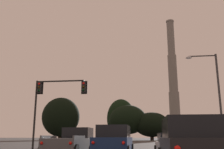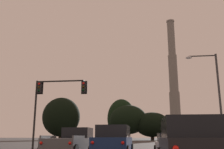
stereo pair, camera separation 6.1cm
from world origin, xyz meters
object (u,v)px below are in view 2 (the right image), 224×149
Objects in this scene: suv_right_lane_second at (191,146)px; traffic_light_overhead_left at (52,96)px; suv_center_lane_front at (114,142)px; sedan_right_lane_front at (173,146)px; smokestack at (174,90)px; pickup_truck_left_lane_front at (72,143)px; street_lamp at (214,90)px.

traffic_light_overhead_left reaches higher than suv_right_lane_second.
suv_right_lane_second is 7.33m from suv_center_lane_front.
sedan_right_lane_front is 0.09× the size of smokestack.
smokestack reaches higher than suv_right_lane_second.
suv_center_lane_front is 0.76× the size of traffic_light_overhead_left.
traffic_light_overhead_left is 99.70m from smokestack.
pickup_truck_left_lane_front is at bearing -58.56° from traffic_light_overhead_left.
sedan_right_lane_front is at bearing -33.39° from traffic_light_overhead_left.
suv_center_lane_front reaches higher than sedan_right_lane_front.
street_lamp is at bearing 58.02° from sedan_right_lane_front.
sedan_right_lane_front is 105.38m from smokestack.
pickup_truck_left_lane_front is 105.75m from smokestack.
pickup_truck_left_lane_front reaches higher than sedan_right_lane_front.
smokestack is at bearing 83.60° from suv_right_lane_second.
sedan_right_lane_front is 0.97× the size of suv_center_lane_front.
traffic_light_overhead_left reaches higher than pickup_truck_left_lane_front.
suv_right_lane_second is 112.32m from smokestack.
smokestack is at bearing 86.06° from street_lamp.
suv_right_lane_second is 17.19m from street_lamp.
suv_center_lane_front is 10.84m from traffic_light_overhead_left.
traffic_light_overhead_left is at bearing -102.74° from smokestack.
traffic_light_overhead_left is (-6.76, 7.46, 4.01)m from suv_center_lane_front.
pickup_truck_left_lane_front is 8.41m from traffic_light_overhead_left.
sedan_right_lane_front is at bearing -119.67° from street_lamp.
sedan_right_lane_front is 0.97× the size of suv_right_lane_second.
traffic_light_overhead_left reaches higher than sedan_right_lane_front.
suv_right_lane_second is 0.09× the size of smokestack.
suv_center_lane_front is at bearing -47.83° from traffic_light_overhead_left.
suv_center_lane_front is 3.17m from pickup_truck_left_lane_front.
sedan_right_lane_front is at bearing 11.53° from suv_center_lane_front.
street_lamp reaches higher than suv_center_lane_front.
traffic_light_overhead_left is 15.32m from street_lamp.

